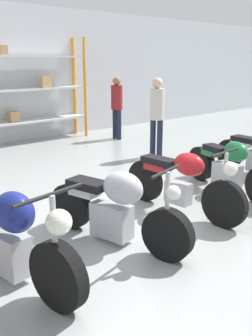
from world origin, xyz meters
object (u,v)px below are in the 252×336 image
(motorcycle_green, at_px, (230,168))
(person_browsing, at_px, (117,103))
(motorcycle_red, at_px, (182,181))
(person_near_rack, at_px, (157,111))
(motorcycle_blue, at_px, (11,237))
(motorcycle_silver, at_px, (115,207))
(shelving_rack, at_px, (1,87))

(motorcycle_green, bearing_deg, person_browsing, 177.38)
(motorcycle_red, xyz_separation_m, person_browsing, (2.77, 4.78, 0.54))
(person_near_rack, bearing_deg, motorcycle_blue, 13.83)
(motorcycle_blue, bearing_deg, person_near_rack, 109.68)
(motorcycle_blue, distance_m, motorcycle_silver, 1.31)
(motorcycle_silver, xyz_separation_m, person_near_rack, (3.43, 2.66, 0.61))
(shelving_rack, bearing_deg, motorcycle_blue, -113.25)
(shelving_rack, bearing_deg, motorcycle_red, -89.97)
(shelving_rack, height_order, person_near_rack, shelving_rack)
(shelving_rack, height_order, motorcycle_green, shelving_rack)
(shelving_rack, xyz_separation_m, person_browsing, (2.77, -1.25, -0.48))
(motorcycle_green, height_order, person_browsing, person_browsing)
(shelving_rack, xyz_separation_m, motorcycle_blue, (-2.62, -6.11, -1.02))
(motorcycle_blue, bearing_deg, person_browsing, 122.44)
(motorcycle_green, relative_size, person_browsing, 1.23)
(motorcycle_red, bearing_deg, motorcycle_silver, -89.85)
(person_browsing, bearing_deg, motorcycle_silver, 48.53)
(motorcycle_blue, bearing_deg, motorcycle_silver, 79.88)
(motorcycle_green, bearing_deg, person_near_rack, 177.01)
(motorcycle_red, bearing_deg, motorcycle_green, 89.99)
(person_near_rack, bearing_deg, motorcycle_silver, 22.45)
(motorcycle_red, relative_size, person_near_rack, 1.15)
(shelving_rack, height_order, person_browsing, shelving_rack)
(shelving_rack, xyz_separation_m, person_near_rack, (2.11, -3.46, -0.44))
(motorcycle_red, bearing_deg, person_near_rack, 137.14)
(motorcycle_red, height_order, motorcycle_green, motorcycle_red)
(motorcycle_silver, xyz_separation_m, motorcycle_red, (1.32, 0.09, 0.03))
(person_browsing, bearing_deg, motorcycle_blue, 40.53)
(shelving_rack, relative_size, motorcycle_red, 2.31)
(motorcycle_silver, distance_m, motorcycle_green, 2.65)
(motorcycle_green, distance_m, person_near_rack, 2.69)
(motorcycle_blue, height_order, person_browsing, person_browsing)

